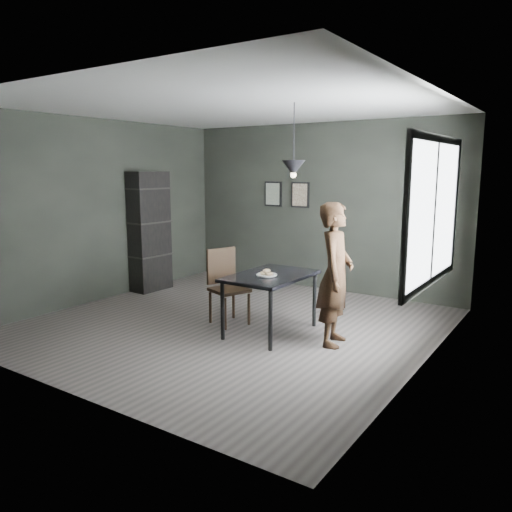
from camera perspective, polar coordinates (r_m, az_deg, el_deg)
The scene contains 13 objects.
ground at distance 6.70m, azimuth -2.75°, elevation -7.80°, with size 5.00×5.00×0.00m, color #393431.
back_wall at distance 8.55m, azimuth 7.23°, elevation 5.56°, with size 5.00×0.10×2.80m, color black.
ceiling at distance 6.43m, azimuth -2.97°, elevation 16.70°, with size 5.00×5.00×0.02m.
window_assembly at distance 5.51m, azimuth 19.68°, elevation 4.78°, with size 0.04×1.96×1.56m.
cafe_table at distance 6.20m, azimuth 1.67°, elevation -2.82°, with size 0.80×1.20×0.75m.
white_plate at distance 6.09m, azimuth 1.22°, elevation -2.24°, with size 0.23×0.23×0.01m, color white.
donut_pile at distance 6.09m, azimuth 1.22°, elevation -1.92°, with size 0.18×0.12×0.07m.
woman at distance 5.84m, azimuth 9.05°, elevation -2.09°, with size 0.61×0.40×1.67m, color black.
wood_chair at distance 6.66m, azimuth -3.50°, elevation -2.86°, with size 0.56×0.56×1.00m.
shelf_unit at distance 8.59m, azimuth -12.12°, elevation 2.75°, with size 0.38×0.67×2.00m, color black.
pendant_lamp at distance 6.01m, azimuth 4.30°, elevation 10.01°, with size 0.28×0.28×0.86m.
framed_print_left at distance 8.95m, azimuth 1.96°, elevation 7.10°, with size 0.34×0.04×0.44m.
framed_print_right at distance 8.67m, azimuth 5.08°, elevation 6.98°, with size 0.34×0.04×0.44m.
Camera 1 is at (3.81, -5.13, 2.04)m, focal length 35.00 mm.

